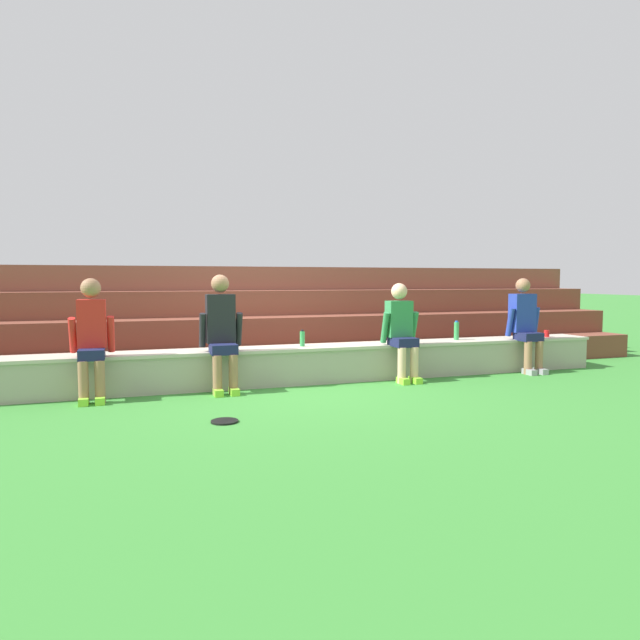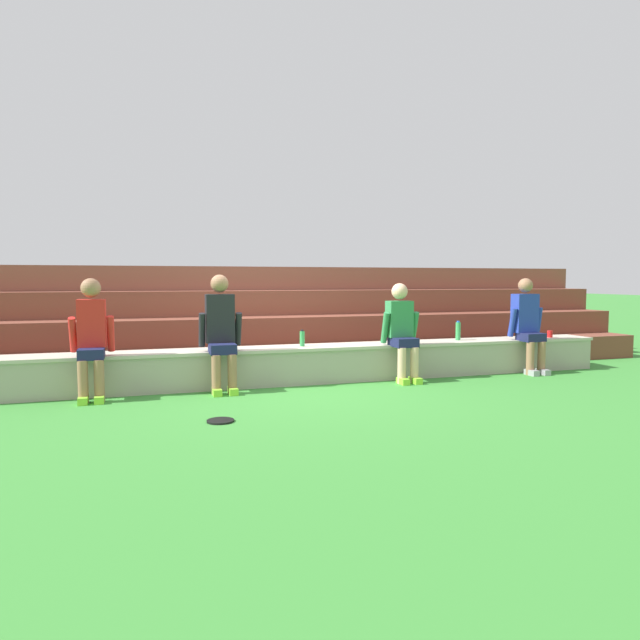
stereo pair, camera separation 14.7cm
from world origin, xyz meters
The scene contains 11 objects.
ground_plane centered at (0.00, 0.00, 0.00)m, with size 80.00×80.00×0.00m, color #388433.
stone_seating_wall centered at (0.00, 0.26, 0.26)m, with size 9.59×0.56×0.48m.
brick_bleachers centered at (0.00, 2.15, 0.59)m, with size 12.83×2.25×1.58m.
person_far_left centered at (-2.31, -0.01, 0.73)m, with size 0.49×0.57×1.38m.
person_left_of_center centered at (-0.84, 0.02, 0.76)m, with size 0.52×0.58×1.43m.
person_center centered at (1.56, -0.05, 0.70)m, with size 0.51×0.54×1.32m.
person_right_of_center centered at (3.62, 0.01, 0.74)m, with size 0.53×0.53×1.38m.
water_bottle_near_left centered at (0.26, 0.27, 0.58)m, with size 0.07×0.07×0.22m.
water_bottle_mid_right centered at (2.64, 0.30, 0.61)m, with size 0.07×0.07×0.28m.
plastic_cup_right_end centered at (4.19, 0.21, 0.53)m, with size 0.08×0.08×0.10m, color red.
frisbee centered at (-1.07, -1.51, 0.01)m, with size 0.26×0.26×0.02m, color black.
Camera 2 is at (-1.77, -6.86, 1.36)m, focal length 31.53 mm.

